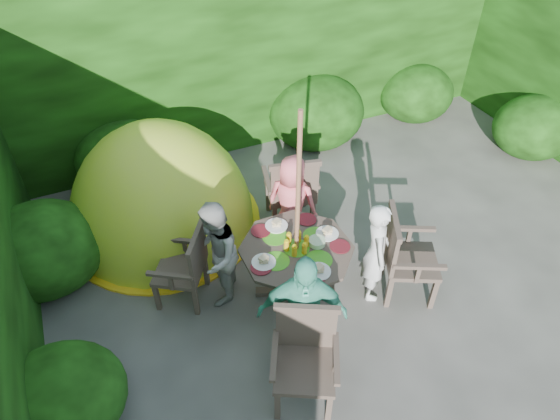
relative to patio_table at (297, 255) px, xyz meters
name	(u,v)px	position (x,y,z in m)	size (l,w,h in m)	color
ground	(410,309)	(0.99, -0.68, -0.57)	(60.00, 60.00, 0.00)	#44423C
hedge_enclosure	(356,142)	(0.99, 0.66, 0.68)	(9.00, 9.00, 2.50)	black
patio_table	(297,255)	(0.00, 0.00, 0.00)	(1.50, 1.50, 0.81)	#3B2F27
parasol_pole	(297,215)	(0.00, 0.00, 0.53)	(0.04, 0.04, 2.20)	brown
garden_chair_right	(404,255)	(1.01, -0.40, -0.05)	(0.72, 0.75, 0.97)	#3B2F27
garden_chair_left	(186,266)	(-1.03, 0.40, -0.10)	(0.67, 0.69, 0.87)	#3B2F27
garden_chair_back	(292,190)	(0.41, 1.01, -0.04)	(0.70, 0.65, 0.99)	#3B2F27
garden_chair_front	(305,356)	(-0.40, -1.02, -0.07)	(0.71, 0.68, 0.92)	#3B2F27
child_right	(376,252)	(0.74, -0.30, 0.02)	(0.43, 0.28, 1.18)	silver
child_left	(215,255)	(-0.75, 0.30, 0.04)	(0.59, 0.46, 1.21)	#A09F9B
child_back	(292,203)	(0.29, 0.74, 0.02)	(0.57, 0.37, 1.17)	#F66570
child_front	(302,314)	(-0.30, -0.74, 0.10)	(0.78, 0.33, 1.34)	#4CB294
dome_tent	(166,223)	(-0.99, 1.64, -0.57)	(2.79, 2.79, 2.67)	#BED829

